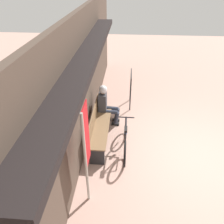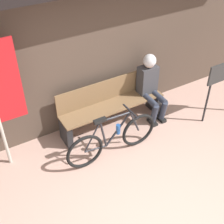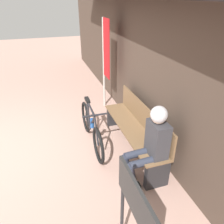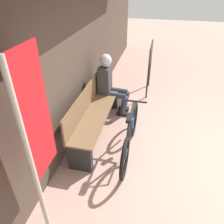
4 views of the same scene
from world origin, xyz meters
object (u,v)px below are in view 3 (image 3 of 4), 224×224
(person_seated, at_px, (151,141))
(bicycle, at_px, (91,128))
(banner_pole, at_px, (106,55))
(signboard, at_px, (137,212))
(park_bench_near, at_px, (136,129))

(person_seated, bearing_deg, bicycle, -152.29)
(banner_pole, bearing_deg, person_seated, -2.06)
(bicycle, relative_size, signboard, 1.38)
(park_bench_near, bearing_deg, bicycle, -118.42)
(signboard, bearing_deg, park_bench_near, 156.04)
(park_bench_near, bearing_deg, banner_pole, -179.32)
(person_seated, relative_size, signboard, 1.06)
(signboard, bearing_deg, person_seated, 146.88)
(bicycle, bearing_deg, person_seated, 27.71)
(park_bench_near, distance_m, bicycle, 0.81)
(park_bench_near, distance_m, person_seated, 0.81)
(park_bench_near, height_order, banner_pole, banner_pole)
(park_bench_near, bearing_deg, signboard, -23.96)
(person_seated, bearing_deg, banner_pole, 177.94)
(park_bench_near, relative_size, banner_pole, 0.93)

